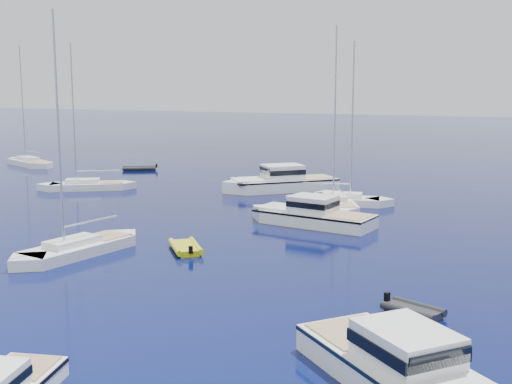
% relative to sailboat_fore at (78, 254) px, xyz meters
% --- Properties ---
extents(ground, '(400.00, 400.00, 0.00)m').
position_rel_sailboat_fore_xyz_m(ground, '(5.63, -7.77, 0.00)').
color(ground, navy).
rests_on(ground, ground).
extents(motor_cruiser_centre, '(10.93, 4.80, 2.77)m').
position_rel_sailboat_fore_xyz_m(motor_cruiser_centre, '(10.14, 13.92, 0.00)').
color(motor_cruiser_centre, silver).
rests_on(motor_cruiser_centre, ground).
extents(motor_cruiser_distant, '(11.57, 11.17, 3.23)m').
position_rel_sailboat_fore_xyz_m(motor_cruiser_distant, '(2.23, 27.68, 0.00)').
color(motor_cruiser_distant, white).
rests_on(motor_cruiser_distant, ground).
extents(sailboat_fore, '(4.48, 10.54, 15.03)m').
position_rel_sailboat_fore_xyz_m(sailboat_fore, '(0.00, 0.00, 0.00)').
color(sailboat_fore, silver).
rests_on(sailboat_fore, ground).
extents(sailboat_mid_r, '(7.19, 10.80, 15.68)m').
position_rel_sailboat_fore_xyz_m(sailboat_mid_r, '(9.85, 21.15, 0.00)').
color(sailboat_mid_r, white).
rests_on(sailboat_mid_r, ground).
extents(sailboat_mid_l, '(9.84, 7.65, 14.75)m').
position_rel_sailboat_fore_xyz_m(sailboat_mid_l, '(-15.52, 20.53, 0.00)').
color(sailboat_mid_l, silver).
rests_on(sailboat_mid_l, ground).
extents(sailboat_centre, '(10.11, 4.59, 14.39)m').
position_rel_sailboat_fore_xyz_m(sailboat_centre, '(9.72, 22.68, 0.00)').
color(sailboat_centre, silver).
rests_on(sailboat_centre, ground).
extents(sailboat_far_l, '(10.93, 6.73, 15.72)m').
position_rel_sailboat_fore_xyz_m(sailboat_far_l, '(-34.68, 33.21, 0.00)').
color(sailboat_far_l, white).
rests_on(sailboat_far_l, ground).
extents(tender_yellow, '(3.88, 4.10, 0.95)m').
position_rel_sailboat_fore_xyz_m(tender_yellow, '(5.59, 3.41, 0.00)').
color(tender_yellow, '#C5C50B').
rests_on(tender_yellow, ground).
extents(tender_grey_near, '(3.19, 2.52, 0.95)m').
position_rel_sailboat_fore_xyz_m(tender_grey_near, '(20.76, -2.47, 0.00)').
color(tender_grey_near, black).
rests_on(tender_grey_near, ground).
extents(tender_grey_far, '(4.72, 4.09, 0.95)m').
position_rel_sailboat_fore_xyz_m(tender_grey_far, '(-19.15, 35.03, 0.00)').
color(tender_grey_far, black).
rests_on(tender_grey_far, ground).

